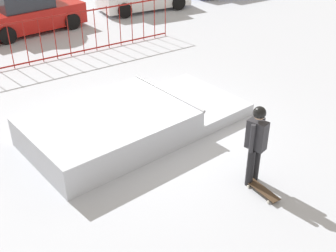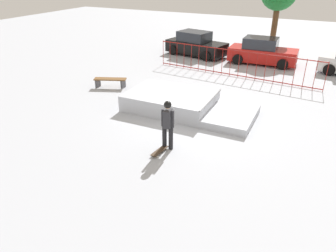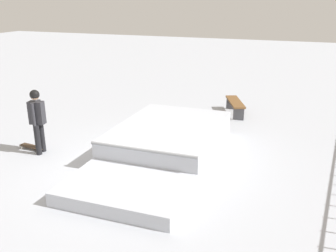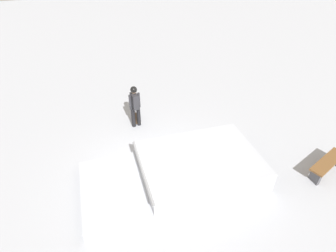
{
  "view_description": "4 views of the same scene",
  "coord_description": "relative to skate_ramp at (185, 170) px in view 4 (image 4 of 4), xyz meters",
  "views": [
    {
      "loc": [
        -5.55,
        -7.04,
        5.39
      ],
      "look_at": [
        -0.69,
        -1.1,
        0.9
      ],
      "focal_mm": 45.85,
      "sensor_mm": 36.0,
      "label": 1
    },
    {
      "loc": [
        4.3,
        -11.13,
        5.53
      ],
      "look_at": [
        0.32,
        -3.0,
        1.0
      ],
      "focal_mm": 34.18,
      "sensor_mm": 36.0,
      "label": 2
    },
    {
      "loc": [
        7.59,
        3.67,
        3.95
      ],
      "look_at": [
        -1.44,
        0.29,
        0.6
      ],
      "focal_mm": 39.85,
      "sensor_mm": 36.0,
      "label": 3
    },
    {
      "loc": [
        1.38,
        5.79,
        6.23
      ],
      "look_at": [
        -0.67,
        -1.16,
        0.9
      ],
      "focal_mm": 28.35,
      "sensor_mm": 36.0,
      "label": 4
    }
  ],
  "objects": [
    {
      "name": "park_bench",
      "position": [
        -4.36,
        1.04,
        0.04
      ],
      "size": [
        1.63,
        0.97,
        0.48
      ],
      "rotation": [
        0.0,
        0.0,
        3.53
      ],
      "color": "brown",
      "rests_on": "ground"
    },
    {
      "name": "skater",
      "position": [
        0.93,
        -3.14,
        0.69
      ],
      "size": [
        0.43,
        0.41,
        1.73
      ],
      "rotation": [
        0.0,
        0.0,
        1.74
      ],
      "color": "black",
      "rests_on": "ground"
    },
    {
      "name": "ground_plane",
      "position": [
        0.76,
        -0.41,
        -0.32
      ],
      "size": [
        60.0,
        60.0,
        0.0
      ],
      "primitive_type": "plane",
      "color": "#B2B7C1"
    },
    {
      "name": "skateboard",
      "position": [
        0.82,
        -3.52,
        -0.24
      ],
      "size": [
        0.33,
        0.82,
        0.09
      ],
      "rotation": [
        0.0,
        0.0,
        1.46
      ],
      "color": "#3F2D1E",
      "rests_on": "ground"
    },
    {
      "name": "skate_ramp",
      "position": [
        0.0,
        0.0,
        0.0
      ],
      "size": [
        5.43,
        2.66,
        0.74
      ],
      "rotation": [
        0.0,
        0.0,
        0.01
      ],
      "color": "silver",
      "rests_on": "ground"
    }
  ]
}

